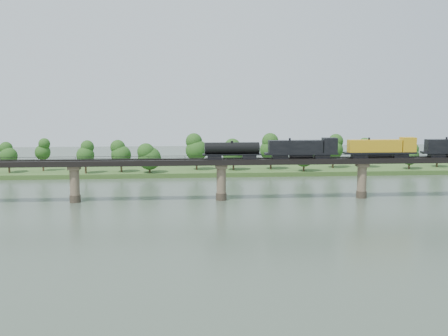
{
  "coord_description": "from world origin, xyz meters",
  "views": [
    {
      "loc": [
        -11.98,
        -123.37,
        28.92
      ],
      "look_at": [
        0.77,
        30.0,
        9.0
      ],
      "focal_mm": 45.0,
      "sensor_mm": 36.0,
      "label": 1
    }
  ],
  "objects": [
    {
      "name": "freight_train",
      "position": [
        37.61,
        30.0,
        14.23
      ],
      "size": [
        82.92,
        3.23,
        5.71
      ],
      "color": "black",
      "rests_on": "bridge"
    },
    {
      "name": "ground",
      "position": [
        0.0,
        0.0,
        0.0
      ],
      "size": [
        400.0,
        400.0,
        0.0
      ],
      "primitive_type": "plane",
      "color": "#354436",
      "rests_on": "ground"
    },
    {
      "name": "bridge_superstructure",
      "position": [
        0.0,
        30.0,
        11.79
      ],
      "size": [
        220.0,
        4.9,
        0.75
      ],
      "color": "black",
      "rests_on": "bridge"
    },
    {
      "name": "bridge",
      "position": [
        0.0,
        30.0,
        5.46
      ],
      "size": [
        236.0,
        30.0,
        11.5
      ],
      "color": "#473A2D",
      "rests_on": "ground"
    },
    {
      "name": "far_bank",
      "position": [
        0.0,
        85.0,
        0.8
      ],
      "size": [
        300.0,
        24.0,
        1.6
      ],
      "primitive_type": "cube",
      "color": "#335321",
      "rests_on": "ground"
    },
    {
      "name": "far_treeline",
      "position": [
        -8.21,
        80.52,
        8.83
      ],
      "size": [
        289.06,
        17.54,
        13.6
      ],
      "color": "#382619",
      "rests_on": "far_bank"
    }
  ]
}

